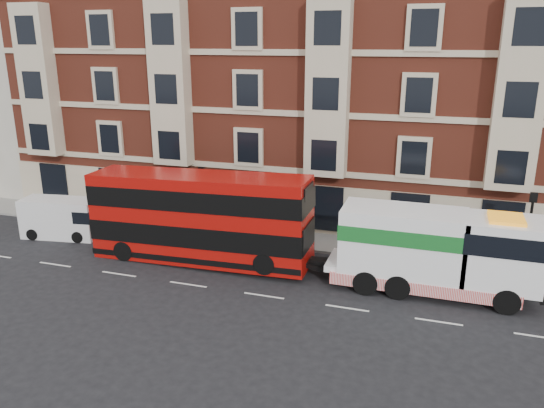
{
  "coord_description": "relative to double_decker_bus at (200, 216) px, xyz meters",
  "views": [
    {
      "loc": [
        7.37,
        -21.64,
        11.67
      ],
      "look_at": [
        -0.89,
        4.0,
        3.33
      ],
      "focal_mm": 35.0,
      "sensor_mm": 36.0,
      "label": 1
    }
  ],
  "objects": [
    {
      "name": "victorian_terrace",
      "position": [
        5.14,
        12.09,
        7.47
      ],
      "size": [
        45.0,
        12.0,
        20.4
      ],
      "color": "maroon",
      "rests_on": "ground"
    },
    {
      "name": "lamp_post_east",
      "position": [
        16.64,
        3.29,
        0.08
      ],
      "size": [
        0.35,
        0.15,
        4.35
      ],
      "color": "black",
      "rests_on": "sidewalk"
    },
    {
      "name": "double_decker_bus",
      "position": [
        0.0,
        0.0,
        0.0
      ],
      "size": [
        12.1,
        2.78,
        4.9
      ],
      "color": "#A50D09",
      "rests_on": "ground"
    },
    {
      "name": "box_van",
      "position": [
        -9.86,
        0.88,
        -1.41
      ],
      "size": [
        4.84,
        2.53,
        2.4
      ],
      "rotation": [
        0.0,
        0.0,
        0.15
      ],
      "color": "silver",
      "rests_on": "ground"
    },
    {
      "name": "ground",
      "position": [
        4.64,
        -2.91,
        -2.6
      ],
      "size": [
        120.0,
        120.0,
        0.0
      ],
      "primitive_type": "plane",
      "color": "black",
      "rests_on": "ground"
    },
    {
      "name": "sidewalk",
      "position": [
        4.64,
        4.59,
        -2.52
      ],
      "size": [
        90.0,
        3.0,
        0.15
      ],
      "primitive_type": "cube",
      "color": "slate",
      "rests_on": "ground"
    },
    {
      "name": "lamp_post_west",
      "position": [
        -1.36,
        3.29,
        0.08
      ],
      "size": [
        0.35,
        0.15,
        4.35
      ],
      "color": "black",
      "rests_on": "sidewalk"
    },
    {
      "name": "pedestrian",
      "position": [
        -1.09,
        4.49,
        -1.61
      ],
      "size": [
        0.73,
        0.64,
        1.67
      ],
      "primitive_type": "imported",
      "rotation": [
        0.0,
        0.0,
        -0.49
      ],
      "color": "#1B2037",
      "rests_on": "sidewalk"
    },
    {
      "name": "tow_truck",
      "position": [
        12.06,
        -0.0,
        -0.45
      ],
      "size": [
        9.69,
        2.86,
        4.04
      ],
      "color": "white",
      "rests_on": "ground"
    }
  ]
}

